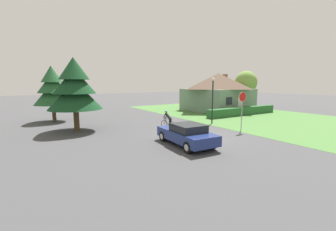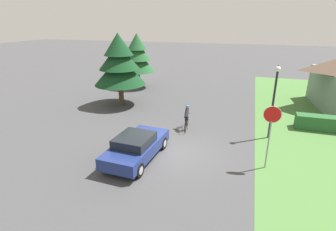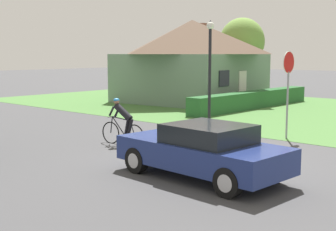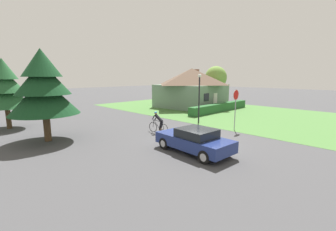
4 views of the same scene
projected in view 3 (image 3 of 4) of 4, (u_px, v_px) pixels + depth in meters
The scene contains 9 objects.
ground_plane at pixel (205, 159), 13.52m from camera, with size 140.00×140.00×0.00m, color #424244.
grass_verge_right at pixel (283, 110), 25.05m from camera, with size 16.00×36.00×0.01m, color #477538.
cottage_house at pixel (192, 59), 29.80m from camera, with size 9.26×8.57×5.13m.
hedge_row at pixel (253, 100), 26.02m from camera, with size 10.70×0.90×0.94m, color #285B2D.
sedan_left_lane at pixel (203, 151), 11.36m from camera, with size 2.12×4.41×1.34m.
cyclist at pixel (123, 123), 15.45m from camera, with size 0.44×1.81×1.57m.
stop_sign at pixel (288, 76), 16.43m from camera, with size 0.79×0.07×3.10m.
street_lamp at pixel (210, 60), 19.01m from camera, with size 0.30×0.30×4.36m.
deciduous_tree_right at pixel (242, 42), 33.98m from camera, with size 3.27×3.27×5.60m.
Camera 3 is at (-10.57, -8.04, 3.02)m, focal length 50.00 mm.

